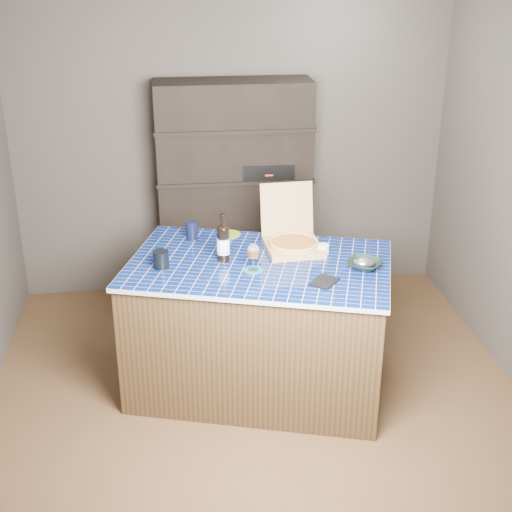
{
  "coord_description": "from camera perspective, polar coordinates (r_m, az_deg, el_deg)",
  "views": [
    {
      "loc": [
        -0.48,
        -3.89,
        2.71
      ],
      "look_at": [
        -0.01,
        0.0,
        1.02
      ],
      "focal_mm": 50.0,
      "sensor_mm": 36.0,
      "label": 1
    }
  ],
  "objects": [
    {
      "name": "foil_contents",
      "position": [
        4.43,
        8.64,
        -0.5
      ],
      "size": [
        0.13,
        0.11,
        0.06
      ],
      "primitive_type": "ellipsoid",
      "color": "#AFB2BB",
      "rests_on": "bowl"
    },
    {
      "name": "green_trivet",
      "position": [
        4.92,
        -2.19,
        1.75
      ],
      "size": [
        0.17,
        0.17,
        0.01
      ],
      "primitive_type": "cylinder",
      "color": "olive",
      "rests_on": "kitchen_island"
    },
    {
      "name": "mead_bottle",
      "position": [
        4.46,
        -2.64,
        1.08
      ],
      "size": [
        0.08,
        0.08,
        0.31
      ],
      "color": "black",
      "rests_on": "kitchen_island"
    },
    {
      "name": "dvd_case",
      "position": [
        4.23,
        5.5,
        -2.05
      ],
      "size": [
        0.21,
        0.22,
        0.01
      ],
      "primitive_type": "cube",
      "rotation": [
        0.0,
        0.0,
        -0.66
      ],
      "color": "black",
      "rests_on": "kitchen_island"
    },
    {
      "name": "tumbler",
      "position": [
        4.43,
        -7.61,
        -0.27
      ],
      "size": [
        0.1,
        0.1,
        0.11
      ],
      "primitive_type": "cylinder",
      "color": "black",
      "rests_on": "kitchen_island"
    },
    {
      "name": "room",
      "position": [
        4.18,
        0.15,
        2.95
      ],
      "size": [
        3.5,
        3.5,
        3.5
      ],
      "color": "brown",
      "rests_on": "ground"
    },
    {
      "name": "teal_trivet",
      "position": [
        4.36,
        -0.21,
        -1.15
      ],
      "size": [
        0.12,
        0.12,
        0.01
      ],
      "primitive_type": "cylinder",
      "color": "#166472",
      "rests_on": "kitchen_island"
    },
    {
      "name": "pizza_box",
      "position": [
        4.67,
        2.96,
        1.19
      ],
      "size": [
        0.38,
        0.45,
        0.39
      ],
      "rotation": [
        0.0,
        0.0,
        0.06
      ],
      "color": "tan",
      "rests_on": "kitchen_island"
    },
    {
      "name": "white_jar",
      "position": [
        4.62,
        5.41,
        0.55
      ],
      "size": [
        0.07,
        0.07,
        0.06
      ],
      "primitive_type": "cylinder",
      "color": "white",
      "rests_on": "kitchen_island"
    },
    {
      "name": "shelving_unit",
      "position": [
        5.73,
        -1.69,
        5.01
      ],
      "size": [
        1.2,
        0.41,
        1.8
      ],
      "color": "black",
      "rests_on": "floor"
    },
    {
      "name": "bowl",
      "position": [
        4.44,
        8.63,
        -0.67
      ],
      "size": [
        0.28,
        0.28,
        0.05
      ],
      "primitive_type": "imported",
      "rotation": [
        0.0,
        0.0,
        -0.52
      ],
      "color": "black",
      "rests_on": "kitchen_island"
    },
    {
      "name": "kitchen_island",
      "position": [
        4.67,
        0.24,
        -5.54
      ],
      "size": [
        1.86,
        1.46,
        0.89
      ],
      "rotation": [
        0.0,
        0.0,
        -0.29
      ],
      "color": "#452F1B",
      "rests_on": "floor"
    },
    {
      "name": "navy_cup",
      "position": [
        4.84,
        -5.16,
        2.06
      ],
      "size": [
        0.08,
        0.08,
        0.12
      ],
      "primitive_type": "cylinder",
      "color": "black",
      "rests_on": "kitchen_island"
    },
    {
      "name": "wine_glass",
      "position": [
        4.32,
        -0.22,
        0.3
      ],
      "size": [
        0.08,
        0.08,
        0.17
      ],
      "color": "white",
      "rests_on": "teal_trivet"
    }
  ]
}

